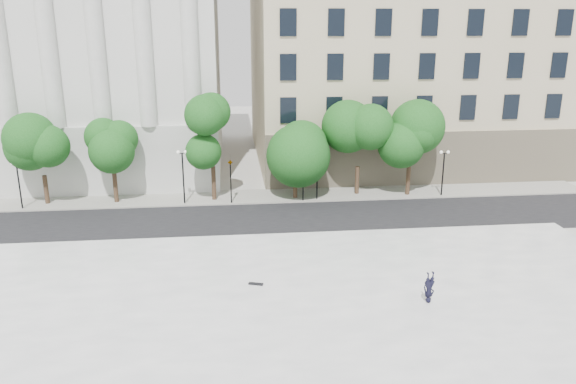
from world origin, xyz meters
name	(u,v)px	position (x,y,z in m)	size (l,w,h in m)	color
ground	(261,356)	(0.00, 0.00, 0.00)	(160.00, 160.00, 0.00)	beige
plaza	(257,318)	(0.00, 3.00, 0.23)	(44.00, 22.00, 0.45)	white
street	(246,221)	(0.00, 18.00, 0.01)	(60.00, 8.00, 0.02)	black
far_sidewalk	(244,197)	(0.00, 24.00, 0.06)	(60.00, 4.00, 0.12)	#9B998F
building_west	(67,38)	(-17.00, 38.57, 12.89)	(31.50, 27.65, 25.60)	silver
building_east	(422,53)	(20.00, 38.91, 11.14)	(36.00, 26.15, 23.00)	#BFB091
traffic_light_west	(230,161)	(-1.07, 22.30, 3.65)	(0.35, 1.64, 4.16)	black
traffic_light_east	(303,158)	(4.85, 22.30, 3.77)	(0.57, 1.94, 4.27)	black
person_lying	(429,298)	(8.82, 3.31, 0.68)	(0.61, 0.40, 1.66)	black
skateboard	(256,284)	(0.12, 6.28, 0.49)	(0.81, 0.21, 0.08)	black
street_trees	(260,142)	(1.38, 23.48, 4.87)	(33.88, 4.91, 7.19)	#382619
lamp_posts	(244,169)	(0.06, 22.60, 2.88)	(35.34, 0.28, 4.53)	black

